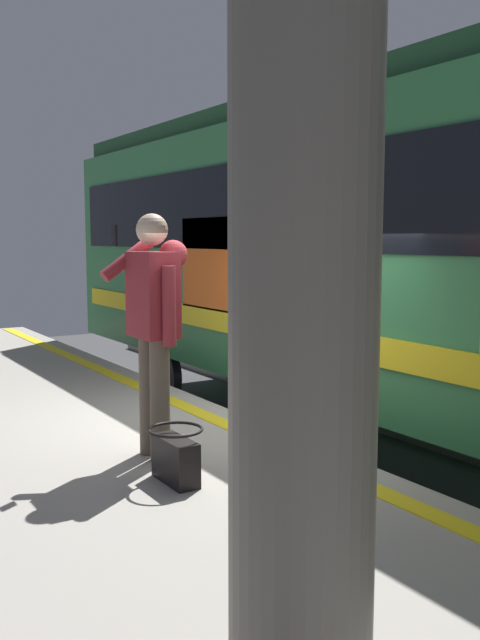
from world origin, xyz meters
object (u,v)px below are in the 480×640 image
object	(u,v)px
passenger	(154,315)
station_column	(305,205)
handbag	(176,456)
train_carriage	(459,243)

from	to	relation	value
passenger	station_column	bearing A→B (deg)	163.11
handbag	station_column	xyz separation A→B (m)	(-2.28, 0.74, 1.47)
train_carriage	passenger	distance (m)	3.40
train_carriage	station_column	bearing A→B (deg)	125.93
station_column	passenger	bearing A→B (deg)	-16.89
passenger	station_column	world-z (taller)	station_column
train_carriage	handbag	distance (m)	3.81
handbag	station_column	bearing A→B (deg)	162.12
train_carriage	station_column	size ratio (longest dim) A/B	3.77
passenger	handbag	size ratio (longest dim) A/B	4.32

